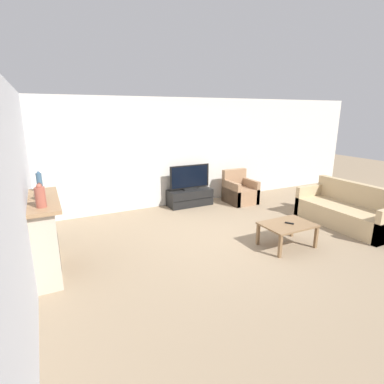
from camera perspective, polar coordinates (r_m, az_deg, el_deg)
name	(u,v)px	position (r m, az deg, el deg)	size (l,w,h in m)	color
ground_plane	(227,238)	(5.87, 6.76, -8.73)	(24.00, 24.00, 0.00)	#89755B
wall_back	(174,153)	(7.66, -3.42, 7.49)	(12.00, 0.06, 2.70)	beige
wall_left	(22,190)	(4.57, -29.62, 0.34)	(0.06, 12.00, 2.70)	silver
fireplace	(45,236)	(4.98, -26.20, -7.45)	(0.43, 1.41, 1.15)	#B7A893
mantel_vase_left	(40,196)	(4.36, -26.92, -0.76)	(0.13, 0.13, 0.31)	#994C3D
mantel_vase_centre_left	(40,192)	(4.67, -26.94, -0.04)	(0.07, 0.07, 0.26)	#512D23
mantel_vase_right	(40,182)	(5.18, -27.04, 1.67)	(0.08, 0.08, 0.33)	#385670
mantel_clock	(41,192)	(4.92, -26.89, 0.08)	(0.08, 0.11, 0.15)	brown
tv_stand	(190,197)	(7.74, -0.43, -1.02)	(1.14, 0.48, 0.42)	black
tv	(190,178)	(7.61, -0.43, 2.66)	(1.08, 0.18, 0.63)	black
armchair	(239,192)	(8.09, 9.03, 0.00)	(0.70, 0.76, 0.86)	#937051
coffee_table	(287,227)	(5.63, 17.73, -6.29)	(0.91, 0.65, 0.43)	brown
remote	(289,223)	(5.62, 18.06, -5.67)	(0.12, 0.15, 0.02)	black
couch	(347,212)	(7.19, 27.43, -3.41)	(0.88, 2.00, 0.88)	tan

